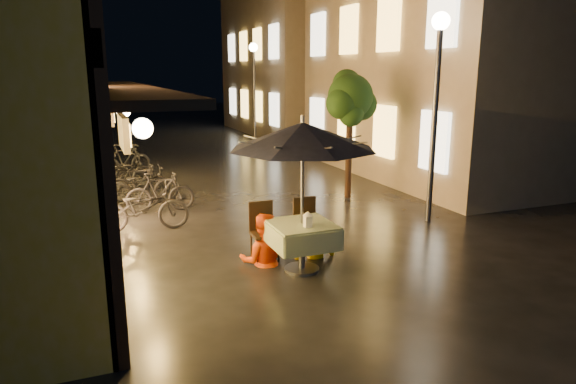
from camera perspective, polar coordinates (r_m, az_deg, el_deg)
name	(u,v)px	position (r m, az deg, el deg)	size (l,w,h in m)	color
ground	(347,274)	(8.18, 6.54, -9.05)	(90.00, 90.00, 0.00)	black
east_building_near	(467,61)	(17.22, 19.23, 13.59)	(7.30, 9.30, 6.80)	#A19481
east_building_far	(314,60)	(27.05, 2.86, 14.44)	(7.30, 10.30, 7.30)	#A19481
street_tree	(351,100)	(12.71, 6.96, 10.12)	(1.43, 1.20, 3.15)	black
streetlamp_near	(437,80)	(10.90, 16.23, 11.82)	(0.36, 0.36, 4.23)	#59595E
streetlamp_far	(254,76)	(21.69, -3.82, 12.76)	(0.36, 0.36, 4.23)	#59595E
cafe_table	(302,235)	(8.09, 1.56, -4.79)	(0.99, 0.99, 0.78)	#59595E
patio_umbrella	(303,136)	(7.75, 1.63, 6.24)	(2.29, 2.29, 2.46)	#59595E
cafe_chair_left	(263,228)	(8.63, -2.81, -3.99)	(0.42, 0.42, 0.97)	black
cafe_chair_right	(307,223)	(8.90, 2.08, -3.43)	(0.42, 0.42, 0.97)	black
table_lantern	(308,218)	(7.80, 2.20, -2.94)	(0.16, 0.16, 0.25)	white
person_orange	(263,215)	(8.36, -2.84, -2.52)	(0.80, 0.62, 1.64)	#DA4007
person_yellow	(314,216)	(8.67, 2.95, -2.63)	(0.93, 0.54, 1.44)	#FFC400
bicycle_0	(143,208)	(10.53, -15.83, -1.71)	(0.62, 1.77, 0.93)	black
bicycle_1	(160,192)	(11.84, -14.02, -0.03)	(0.43, 1.51, 0.91)	black
bicycle_2	(142,185)	(12.70, -15.93, 0.71)	(0.59, 1.70, 0.89)	black
bicycle_3	(139,182)	(13.06, -16.25, 1.06)	(0.43, 1.51, 0.91)	black
bicycle_4	(122,173)	(14.29, -17.94, 2.01)	(0.62, 1.77, 0.93)	black
bicycle_5	(125,160)	(16.10, -17.65, 3.36)	(0.47, 1.67, 1.00)	black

